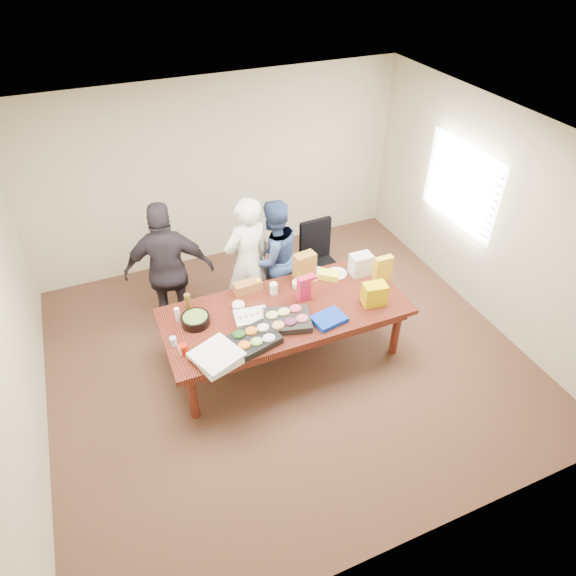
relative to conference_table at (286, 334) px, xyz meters
name	(u,v)px	position (x,y,z in m)	size (l,w,h in m)	color
floor	(286,356)	(0.00, 0.00, -0.39)	(5.50, 5.00, 0.02)	#47301E
ceiling	(285,144)	(0.00, 0.00, 2.33)	(5.50, 5.00, 0.02)	white
wall_back	(218,173)	(0.00, 2.50, 0.98)	(5.50, 0.04, 2.70)	beige
wall_front	(421,457)	(0.00, -2.50, 0.98)	(5.50, 0.04, 2.70)	beige
wall_left	(4,336)	(-2.75, 0.00, 0.98)	(0.04, 5.00, 2.70)	beige
wall_right	(491,216)	(2.75, 0.00, 0.98)	(0.04, 5.00, 2.70)	beige
window_panel	(460,185)	(2.72, 0.60, 1.12)	(0.03, 1.40, 1.10)	white
window_blinds	(458,186)	(2.68, 0.60, 1.12)	(0.04, 1.36, 1.00)	beige
conference_table	(286,334)	(0.00, 0.00, 0.00)	(2.80, 1.20, 0.75)	#4C1C0F
office_chair	(321,265)	(0.90, 0.90, 0.16)	(0.54, 0.54, 1.07)	black
person_center	(248,261)	(-0.13, 0.90, 0.50)	(0.64, 0.42, 1.75)	white
person_right	(274,258)	(0.23, 0.96, 0.43)	(0.78, 0.61, 1.60)	navy
person_left	(169,271)	(-1.09, 1.03, 0.53)	(1.07, 0.44, 1.82)	black
veggie_tray	(254,340)	(-0.51, -0.36, 0.41)	(0.49, 0.39, 0.08)	black
fruit_tray	(287,320)	(-0.07, -0.22, 0.41)	(0.51, 0.40, 0.08)	black
sheet_cake	(252,317)	(-0.41, -0.01, 0.41)	(0.37, 0.28, 0.06)	silver
salad_bowl	(196,320)	(-1.00, 0.17, 0.43)	(0.32, 0.32, 0.10)	black
chip_bag_blue	(329,319)	(0.37, -0.36, 0.40)	(0.36, 0.27, 0.05)	#0B2CA8
chip_bag_red	(306,288)	(0.30, 0.10, 0.53)	(0.21, 0.09, 0.31)	#BA1938
chip_bag_yellow	(383,269)	(1.30, 0.06, 0.54)	(0.22, 0.09, 0.34)	gold
chip_bag_orange	(309,288)	(0.34, 0.10, 0.51)	(0.17, 0.08, 0.26)	#E05A3A
mayo_jar	(274,289)	(-0.01, 0.33, 0.45)	(0.09, 0.09, 0.14)	white
mustard_bottle	(259,285)	(-0.15, 0.45, 0.45)	(0.06, 0.06, 0.16)	yellow
dressing_bottle	(188,302)	(-1.01, 0.43, 0.48)	(0.07, 0.07, 0.22)	brown
ranch_bottle	(177,314)	(-1.17, 0.29, 0.46)	(0.06, 0.06, 0.17)	silver
banana_bunch	(329,275)	(0.73, 0.35, 0.42)	(0.25, 0.15, 0.08)	#FEF82C
bread_loaf	(248,287)	(-0.28, 0.49, 0.44)	(0.33, 0.14, 0.13)	#A06331
kraft_bag	(305,266)	(0.46, 0.48, 0.54)	(0.26, 0.15, 0.34)	olive
red_cup	(184,349)	(-1.23, -0.24, 0.43)	(0.09, 0.09, 0.12)	#AB1500
clear_cup_a	(182,350)	(-1.24, -0.23, 0.43)	(0.08, 0.08, 0.11)	white
clear_cup_b	(173,341)	(-1.30, -0.07, 0.42)	(0.07, 0.07, 0.10)	silver
pizza_box_lower	(218,358)	(-0.94, -0.45, 0.40)	(0.44, 0.44, 0.05)	white
pizza_box_upper	(217,355)	(-0.95, -0.46, 0.45)	(0.44, 0.44, 0.05)	white
plate_a	(337,273)	(0.85, 0.38, 0.38)	(0.26, 0.26, 0.01)	white
plate_b	(315,272)	(0.62, 0.52, 0.38)	(0.23, 0.23, 0.01)	white
dip_bowl_a	(299,284)	(0.32, 0.34, 0.41)	(0.16, 0.16, 0.06)	beige
dip_bowl_b	(238,306)	(-0.48, 0.24, 0.40)	(0.14, 0.14, 0.06)	white
grocery_bag_white	(361,264)	(1.13, 0.28, 0.51)	(0.26, 0.18, 0.27)	silver
grocery_bag_yellow	(374,294)	(0.98, -0.29, 0.51)	(0.26, 0.18, 0.26)	#DCBB02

